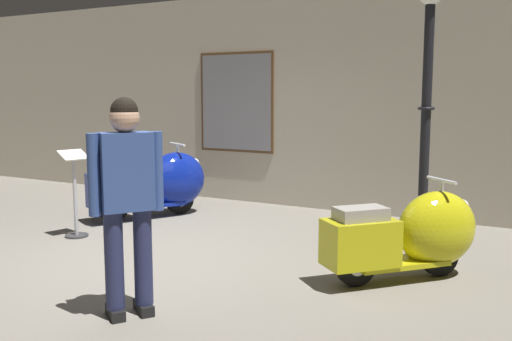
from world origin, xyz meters
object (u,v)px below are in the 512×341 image
scooter_1 (414,234)px  lamppost (426,105)px  visitor_0 (127,192)px  info_stanchion (75,201)px  scooter_0 (158,184)px

scooter_1 → lamppost: 1.79m
lamppost → visitor_0: lamppost is taller
visitor_0 → info_stanchion: 2.85m
visitor_0 → info_stanchion: (-2.28, 1.63, -0.55)m
info_stanchion → lamppost: bearing=23.9°
lamppost → info_stanchion: bearing=-156.1°
scooter_0 → visitor_0: bearing=-116.9°
scooter_1 → lamppost: bearing=51.7°
info_stanchion → scooter_0: bearing=83.9°
lamppost → info_stanchion: size_ratio=2.80×
scooter_0 → scooter_1: (3.86, -1.06, -0.04)m
scooter_1 → info_stanchion: info_stanchion is taller
scooter_0 → info_stanchion: size_ratio=1.62×
visitor_0 → info_stanchion: size_ratio=1.61×
lamppost → info_stanchion: 4.31m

